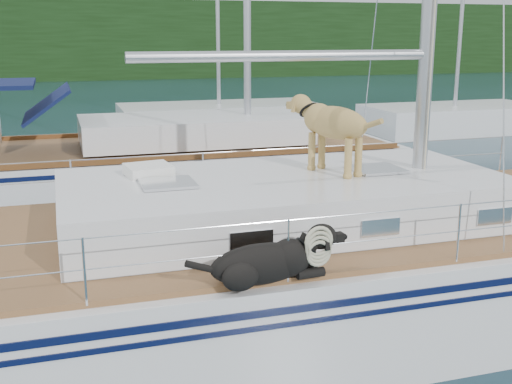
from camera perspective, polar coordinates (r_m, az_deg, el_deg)
name	(u,v)px	position (r m, az deg, el deg)	size (l,w,h in m)	color
ground	(222,327)	(7.95, -3.08, -11.86)	(120.00, 120.00, 0.00)	black
tree_line	(75,40)	(51.98, -15.83, 12.88)	(90.00, 3.00, 6.00)	black
shore_bank	(76,71)	(53.26, -15.70, 10.31)	(92.00, 1.00, 1.20)	#595147
main_sailboat	(229,273)	(7.70, -2.42, -7.24)	(12.00, 3.86, 14.01)	silver
neighbor_sailboat	(145,169)	(13.95, -9.80, 1.99)	(11.00, 3.50, 13.30)	silver
bg_boat_center	(219,117)	(23.85, -3.30, 6.63)	(7.20, 3.00, 11.65)	silver
bg_boat_east	(454,119)	(24.40, 17.18, 6.22)	(6.40, 3.00, 11.65)	silver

